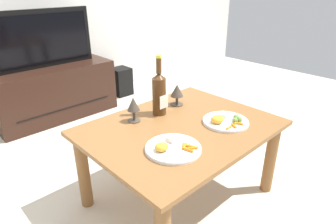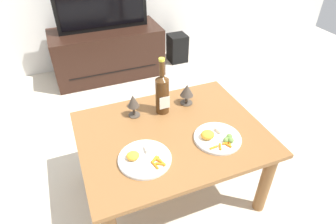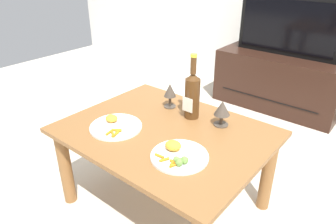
{
  "view_description": "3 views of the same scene",
  "coord_description": "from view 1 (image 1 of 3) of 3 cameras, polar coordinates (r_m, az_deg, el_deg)",
  "views": [
    {
      "loc": [
        -1.04,
        -0.99,
        1.23
      ],
      "look_at": [
        -0.04,
        0.06,
        0.57
      ],
      "focal_mm": 31.0,
      "sensor_mm": 36.0,
      "label": 1
    },
    {
      "loc": [
        -0.48,
        -1.13,
        1.55
      ],
      "look_at": [
        0.01,
        0.09,
        0.57
      ],
      "focal_mm": 30.56,
      "sensor_mm": 36.0,
      "label": 2
    },
    {
      "loc": [
        0.9,
        -1.07,
        1.3
      ],
      "look_at": [
        -0.05,
        0.08,
        0.55
      ],
      "focal_mm": 33.25,
      "sensor_mm": 36.0,
      "label": 3
    }
  ],
  "objects": [
    {
      "name": "dining_table",
      "position": [
        1.66,
        2.52,
        -5.45
      ],
      "size": [
        1.03,
        0.8,
        0.5
      ],
      "color": "brown",
      "rests_on": "ground_plane"
    },
    {
      "name": "floor_speaker",
      "position": [
        3.45,
        -9.19,
        5.96
      ],
      "size": [
        0.2,
        0.2,
        0.32
      ],
      "primitive_type": "cube",
      "rotation": [
        0.0,
        0.0,
        -0.0
      ],
      "color": "black",
      "rests_on": "ground_plane"
    },
    {
      "name": "tv_stand",
      "position": [
        3.04,
        -21.64,
        3.81
      ],
      "size": [
        1.11,
        0.51,
        0.5
      ],
      "color": "black",
      "rests_on": "ground_plane"
    },
    {
      "name": "goblet_right",
      "position": [
        1.86,
        1.79,
        4.07
      ],
      "size": [
        0.08,
        0.08,
        0.14
      ],
      "color": "#473D33",
      "rests_on": "dining_table"
    },
    {
      "name": "goblet_left",
      "position": [
        1.64,
        -6.82,
        1.3
      ],
      "size": [
        0.07,
        0.07,
        0.15
      ],
      "color": "#473D33",
      "rests_on": "dining_table"
    },
    {
      "name": "dinner_plate_right",
      "position": [
        1.67,
        11.23,
        -1.71
      ],
      "size": [
        0.26,
        0.26,
        0.05
      ],
      "color": "white",
      "rests_on": "dining_table"
    },
    {
      "name": "wine_bottle",
      "position": [
        1.71,
        -1.75,
        3.95
      ],
      "size": [
        0.08,
        0.08,
        0.36
      ],
      "color": "#4C2D14",
      "rests_on": "dining_table"
    },
    {
      "name": "ground_plane",
      "position": [
        1.9,
        2.28,
        -16.16
      ],
      "size": [
        6.4,
        6.4,
        0.0
      ],
      "primitive_type": "plane",
      "color": "beige"
    },
    {
      "name": "tv_screen",
      "position": [
        2.91,
        -23.19,
        13.14
      ],
      "size": [
        0.89,
        0.05,
        0.51
      ],
      "color": "black",
      "rests_on": "tv_stand"
    },
    {
      "name": "dinner_plate_left",
      "position": [
        1.39,
        0.88,
        -7.04
      ],
      "size": [
        0.27,
        0.27,
        0.05
      ],
      "color": "white",
      "rests_on": "dining_table"
    }
  ]
}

